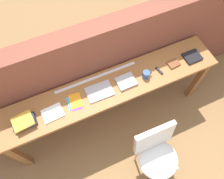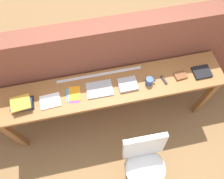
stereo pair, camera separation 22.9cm
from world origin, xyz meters
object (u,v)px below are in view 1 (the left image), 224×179
Objects in this scene: book_open_centre at (100,92)px; book_repair_rightmost at (192,57)px; mug at (146,75)px; book_stack_leftmost at (24,122)px; multitool_folded at (159,71)px; magazine_cycling at (53,113)px; pamphlet_pile_colourful at (75,102)px; chair_white_moulded at (157,152)px; leather_journal_brown at (173,64)px.

book_open_centre is 1.44× the size of book_repair_rightmost.
book_repair_rightmost is (0.61, 0.01, -0.03)m from mug.
book_stack_leftmost is 1.33m from mug.
multitool_folded is at bearing -0.48° from book_stack_leftmost.
magazine_cycling is 0.75× the size of book_open_centre.
pamphlet_pile_colourful is 1.81× the size of multitool_folded.
pamphlet_pile_colourful is at bearing 177.92° from mug.
magazine_cycling is 1.66m from book_repair_rightmost.
book_stack_leftmost is at bearing 179.40° from book_repair_rightmost.
book_open_centre is (-0.33, 0.76, 0.36)m from chair_white_moulded.
chair_white_moulded is 4.48× the size of pamphlet_pile_colourful.
multitool_folded is at bearing 0.15° from mug.
mug reaches higher than magazine_cycling.
book_stack_leftmost reaches higher than multitool_folded.
multitool_folded reaches higher than pamphlet_pile_colourful.
book_stack_leftmost is at bearing -177.43° from book_open_centre.
mug is at bearing -2.08° from pamphlet_pile_colourful.
pamphlet_pile_colourful is 0.81m from mug.
magazine_cycling is 1.03× the size of pamphlet_pile_colourful.
chair_white_moulded is at bearing -51.02° from pamphlet_pile_colourful.
book_open_centre is 0.90m from leather_journal_brown.
magazine_cycling is (-0.85, 0.72, 0.36)m from chair_white_moulded.
magazine_cycling is 1.07× the size of book_repair_rightmost.
book_open_centre is at bearing 178.29° from book_repair_rightmost.
multitool_folded is at bearing 179.89° from leather_journal_brown.
pamphlet_pile_colourful is 0.98m from multitool_folded.
leather_journal_brown is at bearing -0.02° from book_open_centre.
book_repair_rightmost reaches higher than pamphlet_pile_colourful.
chair_white_moulded is 1.15m from book_repair_rightmost.
book_repair_rightmost reaches higher than multitool_folded.
book_open_centre reaches higher than chair_white_moulded.
chair_white_moulded is 0.90m from book_open_centre.
mug is 0.57× the size of book_repair_rightmost.
book_open_centre is 1.14m from book_repair_rightmost.
mug is at bearing 74.56° from chair_white_moulded.
leather_journal_brown is 0.24m from book_repair_rightmost.
book_stack_leftmost reaches higher than magazine_cycling.
pamphlet_pile_colourful is 1.04× the size of book_repair_rightmost.
book_repair_rightmost is at bearing -0.14° from book_open_centre.
multitool_folded is at bearing -179.25° from book_repair_rightmost.
magazine_cycling is (0.28, -0.01, -0.03)m from book_stack_leftmost.
book_stack_leftmost is 0.28m from magazine_cycling.
chair_white_moulded is 4.64× the size of book_repair_rightmost.
book_stack_leftmost is 0.52m from pamphlet_pile_colourful.
magazine_cycling is at bearing -175.36° from book_open_centre.
chair_white_moulded is 1.00m from leather_journal_brown.
multitool_folded reaches higher than chair_white_moulded.
multitool_folded is 0.85× the size of leather_journal_brown.
mug is (0.81, -0.03, 0.04)m from pamphlet_pile_colourful.
leather_journal_brown is at bearing 0.14° from book_stack_leftmost.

